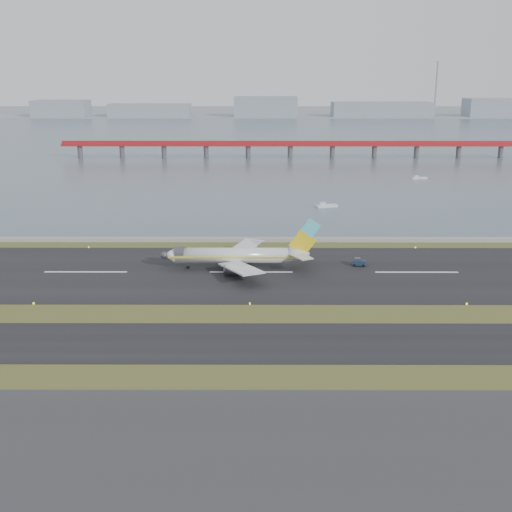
{
  "coord_description": "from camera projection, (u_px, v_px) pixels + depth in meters",
  "views": [
    {
      "loc": [
        1.67,
        -117.71,
        46.14
      ],
      "look_at": [
        1.22,
        22.0,
        6.42
      ],
      "focal_mm": 45.0,
      "sensor_mm": 36.0,
      "label": 1
    }
  ],
  "objects": [
    {
      "name": "bay_water",
      "position": [
        256.0,
        128.0,
        568.31
      ],
      "size": [
        1400.0,
        800.0,
        1.3
      ],
      "primitive_type": "cube",
      "color": "#4E6270",
      "rests_on": "ground"
    },
    {
      "name": "pushback_tug",
      "position": [
        359.0,
        262.0,
        159.61
      ],
      "size": [
        3.47,
        2.36,
        2.06
      ],
      "rotation": [
        0.0,
        0.0,
        -0.16
      ],
      "color": "#16263D",
      "rests_on": "ground"
    },
    {
      "name": "airliner",
      "position": [
        239.0,
        255.0,
        156.52
      ],
      "size": [
        38.52,
        32.89,
        12.8
      ],
      "color": "silver",
      "rests_on": "ground"
    },
    {
      "name": "workboat_near",
      "position": [
        326.0,
        206.0,
        230.24
      ],
      "size": [
        8.17,
        4.77,
        1.89
      ],
      "rotation": [
        0.0,
        0.0,
        0.32
      ],
      "color": "silver",
      "rests_on": "ground"
    },
    {
      "name": "taxiway_strip",
      "position": [
        249.0,
        342.0,
        114.29
      ],
      "size": [
        1000.0,
        18.0,
        0.1
      ],
      "primitive_type": "cube",
      "color": "black",
      "rests_on": "ground"
    },
    {
      "name": "apron_strip",
      "position": [
        243.0,
        495.0,
        72.93
      ],
      "size": [
        1000.0,
        50.0,
        0.1
      ],
      "primitive_type": "cube",
      "color": "#2F2F32",
      "rests_on": "ground"
    },
    {
      "name": "runway_strip",
      "position": [
        251.0,
        272.0,
        154.69
      ],
      "size": [
        1000.0,
        45.0,
        0.1
      ],
      "primitive_type": "cube",
      "color": "black",
      "rests_on": "ground"
    },
    {
      "name": "seawall",
      "position": [
        252.0,
        240.0,
        183.42
      ],
      "size": [
        1000.0,
        2.5,
        1.0
      ],
      "primitive_type": "cube",
      "color": "gray",
      "rests_on": "ground"
    },
    {
      "name": "workboat_far",
      "position": [
        419.0,
        178.0,
        292.12
      ],
      "size": [
        7.12,
        2.75,
        1.69
      ],
      "rotation": [
        0.0,
        0.0,
        0.08
      ],
      "color": "silver",
      "rests_on": "ground"
    },
    {
      "name": "far_shoreline",
      "position": [
        269.0,
        111.0,
        720.51
      ],
      "size": [
        1400.0,
        80.0,
        60.5
      ],
      "color": "gray",
      "rests_on": "ground"
    },
    {
      "name": "ground",
      "position": [
        249.0,
        318.0,
        125.85
      ],
      "size": [
        1000.0,
        1000.0,
        0.0
      ],
      "primitive_type": "plane",
      "color": "#354A1A",
      "rests_on": "ground"
    },
    {
      "name": "red_pier",
      "position": [
        290.0,
        145.0,
        364.26
      ],
      "size": [
        260.0,
        5.0,
        10.2
      ],
      "color": "#A71C1F",
      "rests_on": "ground"
    }
  ]
}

